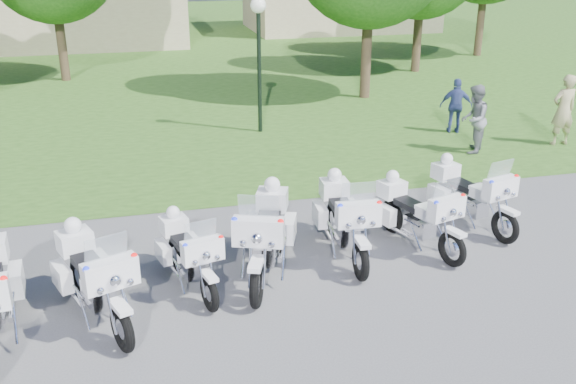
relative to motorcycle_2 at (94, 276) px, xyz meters
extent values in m
plane|color=#545458|center=(3.00, 0.77, -0.70)|extent=(100.00, 100.00, 0.00)
cube|color=#2E561B|center=(3.00, 27.77, -0.69)|extent=(100.00, 48.00, 0.01)
sphere|color=red|center=(-1.00, -1.05, 0.66)|extent=(0.10, 0.10, 0.10)
cube|color=white|center=(-1.16, 0.45, -0.15)|extent=(0.25, 0.59, 0.40)
torus|color=black|center=(0.37, -0.97, -0.35)|extent=(0.38, 0.70, 0.70)
torus|color=black|center=(-0.27, 0.70, -0.35)|extent=(0.38, 0.70, 0.70)
cube|color=white|center=(0.38, -0.99, 0.01)|extent=(0.34, 0.50, 0.07)
cube|color=white|center=(0.28, -0.74, 0.40)|extent=(0.79, 0.50, 0.42)
cube|color=silver|center=(0.26, -0.68, 0.77)|extent=(0.59, 0.33, 0.39)
sphere|color=red|center=(0.62, -0.68, 0.60)|extent=(0.09, 0.09, 0.09)
sphere|color=#1426E5|center=(-0.01, -0.92, 0.60)|extent=(0.09, 0.09, 0.09)
cube|color=silver|center=(0.04, -0.12, -0.23)|extent=(0.54, 0.68, 0.36)
cube|color=white|center=(0.13, -0.35, 0.14)|extent=(0.51, 0.63, 0.23)
cube|color=black|center=(-0.07, 0.18, 0.12)|extent=(0.57, 0.73, 0.13)
cube|color=white|center=(0.08, 0.66, -0.17)|extent=(0.37, 0.58, 0.38)
cube|color=white|center=(-0.50, 0.44, -0.17)|extent=(0.37, 0.58, 0.38)
cube|color=white|center=(-0.28, 0.72, 0.27)|extent=(0.62, 0.57, 0.34)
sphere|color=white|center=(-0.28, 0.72, 0.54)|extent=(0.27, 0.27, 0.27)
torus|color=black|center=(1.68, -0.23, -0.40)|extent=(0.26, 0.61, 0.60)
torus|color=black|center=(1.30, 1.25, -0.40)|extent=(0.26, 0.61, 0.60)
cube|color=white|center=(1.68, -0.25, -0.09)|extent=(0.25, 0.42, 0.06)
cube|color=white|center=(1.63, -0.03, 0.24)|extent=(0.68, 0.37, 0.36)
cube|color=silver|center=(1.61, 0.02, 0.56)|extent=(0.51, 0.23, 0.34)
sphere|color=red|center=(1.92, -0.01, 0.42)|extent=(0.08, 0.08, 0.08)
sphere|color=#1426E5|center=(1.36, -0.16, 0.42)|extent=(0.08, 0.08, 0.08)
cube|color=silver|center=(1.49, 0.52, -0.29)|extent=(0.42, 0.56, 0.31)
cube|color=white|center=(1.54, 0.32, 0.02)|extent=(0.39, 0.52, 0.20)
cube|color=black|center=(1.42, 0.79, 0.00)|extent=(0.43, 0.62, 0.11)
cube|color=white|center=(1.59, 1.18, -0.25)|extent=(0.27, 0.49, 0.32)
cube|color=white|center=(1.07, 1.05, -0.25)|extent=(0.27, 0.49, 0.32)
cube|color=white|center=(1.29, 1.27, 0.13)|extent=(0.51, 0.46, 0.29)
sphere|color=white|center=(1.29, 1.27, 0.36)|extent=(0.23, 0.23, 0.23)
torus|color=black|center=(2.41, -0.29, -0.33)|extent=(0.39, 0.75, 0.74)
torus|color=black|center=(3.06, 1.48, -0.33)|extent=(0.39, 0.75, 0.74)
cube|color=white|center=(2.40, -0.31, 0.06)|extent=(0.36, 0.53, 0.08)
cube|color=white|center=(2.50, -0.05, 0.47)|extent=(0.84, 0.52, 0.44)
cube|color=silver|center=(2.52, 0.01, 0.85)|extent=(0.63, 0.34, 0.42)
sphere|color=red|center=(2.81, -0.23, 0.68)|extent=(0.10, 0.10, 0.10)
sphere|color=#1426E5|center=(2.14, 0.01, 0.68)|extent=(0.10, 0.10, 0.10)
cube|color=silver|center=(2.74, 0.62, -0.20)|extent=(0.57, 0.71, 0.38)
cube|color=white|center=(2.65, 0.37, 0.19)|extent=(0.53, 0.66, 0.24)
cube|color=black|center=(2.86, 0.93, 0.17)|extent=(0.59, 0.78, 0.13)
cube|color=white|center=(3.31, 1.21, -0.14)|extent=(0.39, 0.61, 0.40)
cube|color=white|center=(2.69, 1.44, -0.14)|extent=(0.39, 0.61, 0.40)
cube|color=white|center=(3.07, 1.51, 0.32)|extent=(0.65, 0.60, 0.35)
sphere|color=white|center=(3.07, 1.51, 0.61)|extent=(0.29, 0.29, 0.29)
torus|color=black|center=(4.27, 0.12, -0.35)|extent=(0.17, 0.70, 0.70)
torus|color=black|center=(4.37, 1.89, -0.35)|extent=(0.17, 0.70, 0.70)
cube|color=white|center=(4.27, 0.10, 0.01)|extent=(0.21, 0.47, 0.07)
cube|color=white|center=(4.28, 0.36, 0.40)|extent=(0.76, 0.29, 0.42)
cube|color=silver|center=(4.28, 0.42, 0.76)|extent=(0.59, 0.16, 0.39)
sphere|color=red|center=(4.61, 0.28, 0.59)|extent=(0.09, 0.09, 0.09)
sphere|color=#1426E5|center=(3.94, 0.31, 0.59)|extent=(0.09, 0.09, 0.09)
cube|color=silver|center=(4.32, 1.02, -0.23)|extent=(0.39, 0.60, 0.35)
cube|color=white|center=(4.30, 0.77, 0.14)|extent=(0.36, 0.56, 0.23)
cube|color=black|center=(4.33, 1.34, 0.11)|extent=(0.39, 0.67, 0.13)
cube|color=white|center=(4.67, 1.71, -0.18)|extent=(0.22, 0.55, 0.38)
cube|color=white|center=(4.04, 1.75, -0.18)|extent=(0.22, 0.55, 0.38)
cube|color=white|center=(4.37, 1.92, 0.26)|extent=(0.52, 0.44, 0.33)
sphere|color=white|center=(4.37, 1.92, 0.53)|extent=(0.27, 0.27, 0.27)
torus|color=black|center=(5.99, 0.19, -0.38)|extent=(0.31, 0.66, 0.65)
torus|color=black|center=(5.50, 1.77, -0.38)|extent=(0.31, 0.66, 0.65)
cube|color=white|center=(5.99, 0.17, -0.04)|extent=(0.29, 0.46, 0.07)
cube|color=white|center=(5.92, 0.40, 0.32)|extent=(0.74, 0.43, 0.39)
cube|color=silver|center=(5.90, 0.46, 0.66)|extent=(0.55, 0.27, 0.36)
sphere|color=red|center=(6.23, 0.44, 0.51)|extent=(0.09, 0.09, 0.09)
sphere|color=#1426E5|center=(5.64, 0.25, 0.51)|extent=(0.09, 0.09, 0.09)
cube|color=silver|center=(5.74, 1.00, -0.26)|extent=(0.48, 0.62, 0.33)
cube|color=white|center=(5.81, 0.77, 0.08)|extent=(0.45, 0.57, 0.21)
cube|color=black|center=(5.65, 1.27, 0.06)|extent=(0.49, 0.67, 0.12)
cube|color=white|center=(5.82, 1.71, -0.21)|extent=(0.32, 0.53, 0.35)
cube|color=white|center=(5.26, 1.54, -0.21)|extent=(0.32, 0.53, 0.35)
cube|color=white|center=(5.49, 1.79, 0.19)|extent=(0.56, 0.51, 0.31)
sphere|color=white|center=(5.49, 1.79, 0.45)|extent=(0.25, 0.25, 0.25)
torus|color=black|center=(7.38, 0.77, -0.37)|extent=(0.29, 0.67, 0.66)
torus|color=black|center=(6.95, 2.40, -0.37)|extent=(0.29, 0.67, 0.66)
cube|color=white|center=(7.39, 0.76, -0.03)|extent=(0.28, 0.47, 0.07)
cube|color=white|center=(7.32, 0.99, 0.34)|extent=(0.75, 0.41, 0.40)
cube|color=silver|center=(7.31, 1.05, 0.68)|extent=(0.57, 0.26, 0.37)
sphere|color=red|center=(7.65, 1.02, 0.53)|extent=(0.09, 0.09, 0.09)
sphere|color=#1426E5|center=(7.03, 0.86, 0.53)|extent=(0.09, 0.09, 0.09)
cube|color=silver|center=(7.16, 1.61, -0.25)|extent=(0.47, 0.62, 0.34)
cube|color=white|center=(7.22, 1.38, 0.09)|extent=(0.44, 0.58, 0.22)
cube|color=black|center=(7.09, 1.89, 0.07)|extent=(0.48, 0.68, 0.12)
cube|color=white|center=(7.28, 2.33, -0.20)|extent=(0.30, 0.54, 0.36)
cube|color=white|center=(6.70, 2.18, -0.20)|extent=(0.30, 0.54, 0.36)
cube|color=white|center=(6.94, 2.43, 0.21)|extent=(0.56, 0.50, 0.32)
sphere|color=white|center=(6.94, 2.43, 0.47)|extent=(0.26, 0.26, 0.26)
cylinder|color=black|center=(4.45, 9.25, 1.04)|extent=(0.12, 0.12, 3.48)
sphere|color=white|center=(4.45, 9.25, 2.94)|extent=(0.44, 0.44, 0.44)
cylinder|color=#38281C|center=(-1.68, 18.39, 1.05)|extent=(0.36, 0.36, 3.50)
cylinder|color=#38281C|center=(9.01, 12.64, 1.20)|extent=(0.36, 0.36, 3.80)
cylinder|color=#38281C|center=(12.84, 16.69, 1.01)|extent=(0.36, 0.36, 3.42)
cylinder|color=#38281C|center=(17.48, 19.65, 1.21)|extent=(0.36, 0.36, 3.81)
cube|color=tan|center=(-3.00, 28.77, 1.10)|extent=(14.00, 8.00, 3.60)
imported|color=tan|center=(12.26, 5.94, 0.28)|extent=(0.72, 0.48, 1.96)
imported|color=slate|center=(9.54, 5.91, 0.21)|extent=(1.09, 1.12, 1.82)
imported|color=#374586|center=(10.00, 7.75, 0.10)|extent=(1.01, 0.70, 1.60)
camera|label=1|loc=(0.76, -8.84, 4.69)|focal=40.00mm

